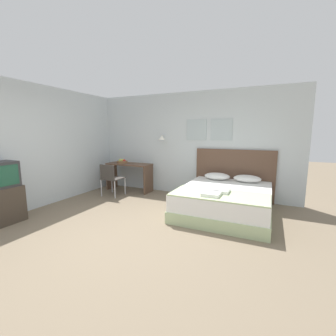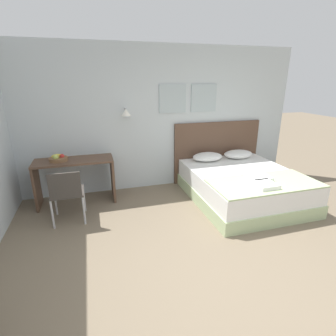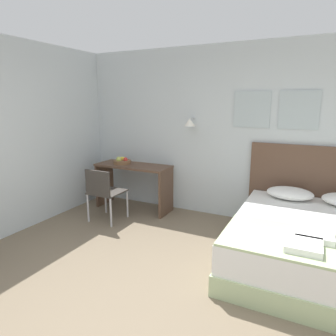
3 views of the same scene
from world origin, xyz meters
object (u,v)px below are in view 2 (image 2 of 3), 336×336
object	(u,v)px
folded_towel_mid_bed	(265,185)
folded_towel_near_foot	(259,178)
desk	(75,173)
fruit_bowl	(58,158)
desk_chair	(67,192)
pillow_right	(238,154)
pillow_left	(208,157)
headboard	(217,151)
throw_blanket	(265,183)
bed	(242,186)

from	to	relation	value
folded_towel_mid_bed	folded_towel_near_foot	bearing A→B (deg)	73.33
desk	fruit_bowl	distance (m)	0.36
desk	desk_chair	size ratio (longest dim) A/B	1.54
folded_towel_near_foot	pillow_right	bearing A→B (deg)	73.51
pillow_left	folded_towel_mid_bed	xyz separation A→B (m)	(0.24, -1.49, -0.03)
headboard	folded_towel_mid_bed	distance (m)	1.77
desk	fruit_bowl	size ratio (longest dim) A/B	4.27
folded_towel_mid_bed	fruit_bowl	xyz separation A→B (m)	(-2.94, 1.46, 0.23)
pillow_right	fruit_bowl	world-z (taller)	fruit_bowl
pillow_right	desk	distance (m)	3.15
folded_towel_near_foot	fruit_bowl	world-z (taller)	fruit_bowl
pillow_left	desk	distance (m)	2.47
pillow_left	desk	bearing A→B (deg)	-178.97
folded_towel_near_foot	throw_blanket	bearing A→B (deg)	-82.61
bed	pillow_left	distance (m)	0.90
desk	desk_chair	world-z (taller)	desk_chair
folded_towel_mid_bed	desk	distance (m)	3.07
desk	folded_towel_mid_bed	bearing A→B (deg)	-28.16
throw_blanket	bed	bearing A→B (deg)	90.00
headboard	folded_towel_near_foot	world-z (taller)	headboard
pillow_left	folded_towel_near_foot	size ratio (longest dim) A/B	1.80
bed	folded_towel_mid_bed	xyz separation A→B (m)	(-0.10, -0.73, 0.32)
headboard	desk	world-z (taller)	headboard
pillow_left	bed	bearing A→B (deg)	-66.01
headboard	desk	xyz separation A→B (m)	(-2.81, -0.32, -0.07)
pillow_right	desk_chair	xyz separation A→B (m)	(-3.24, -0.74, -0.10)
pillow_left	fruit_bowl	distance (m)	2.71
bed	pillow_left	world-z (taller)	pillow_left
folded_towel_mid_bed	desk	bearing A→B (deg)	151.84
bed	pillow_left	xyz separation A→B (m)	(-0.34, 0.76, 0.34)
pillow_right	headboard	bearing A→B (deg)	140.54
folded_towel_mid_bed	throw_blanket	bearing A→B (deg)	53.93
bed	pillow_right	distance (m)	0.90
headboard	pillow_left	size ratio (longest dim) A/B	3.11
throw_blanket	pillow_left	bearing A→B (deg)	104.11
pillow_left	fruit_bowl	size ratio (longest dim) A/B	2.00
bed	desk	xyz separation A→B (m)	(-2.81, 0.72, 0.28)
throw_blanket	desk	world-z (taller)	desk
throw_blanket	folded_towel_near_foot	bearing A→B (deg)	97.39
bed	throw_blanket	xyz separation A→B (m)	(0.00, -0.59, 0.28)
folded_towel_near_foot	folded_towel_mid_bed	xyz separation A→B (m)	(-0.08, -0.28, 0.00)
bed	fruit_bowl	world-z (taller)	fruit_bowl
pillow_right	folded_towel_near_foot	xyz separation A→B (m)	(-0.36, -1.21, -0.03)
pillow_right	desk	size ratio (longest dim) A/B	0.47
headboard	folded_towel_near_foot	xyz separation A→B (m)	(-0.02, -1.49, -0.04)
bed	folded_towel_near_foot	bearing A→B (deg)	-92.36
desk_chair	pillow_right	bearing A→B (deg)	12.83
pillow_right	pillow_left	bearing A→B (deg)	180.00
folded_towel_mid_bed	fruit_bowl	size ratio (longest dim) A/B	1.07
throw_blanket	folded_towel_mid_bed	xyz separation A→B (m)	(-0.10, -0.14, 0.04)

